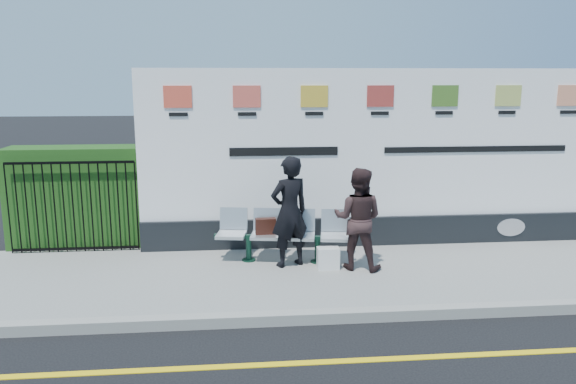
# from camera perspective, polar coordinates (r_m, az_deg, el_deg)

# --- Properties ---
(ground) EXTENTS (80.00, 80.00, 0.00)m
(ground) POSITION_cam_1_polar(r_m,az_deg,el_deg) (6.47, 12.85, -16.12)
(ground) COLOR black
(pavement) EXTENTS (14.00, 3.00, 0.12)m
(pavement) POSITION_cam_1_polar(r_m,az_deg,el_deg) (8.65, 7.69, -8.22)
(pavement) COLOR gray
(pavement) RESTS_ON ground
(kerb) EXTENTS (14.00, 0.18, 0.14)m
(kerb) POSITION_cam_1_polar(r_m,az_deg,el_deg) (7.30, 10.39, -12.08)
(kerb) COLOR gray
(kerb) RESTS_ON ground
(yellow_line) EXTENTS (14.00, 0.10, 0.01)m
(yellow_line) POSITION_cam_1_polar(r_m,az_deg,el_deg) (6.46, 12.85, -16.09)
(yellow_line) COLOR yellow
(yellow_line) RESTS_ON ground
(billboard) EXTENTS (8.00, 0.30, 3.00)m
(billboard) POSITION_cam_1_polar(r_m,az_deg,el_deg) (9.70, 9.00, 2.22)
(billboard) COLOR black
(billboard) RESTS_ON pavement
(hedge) EXTENTS (2.35, 0.70, 1.70)m
(hedge) POSITION_cam_1_polar(r_m,az_deg,el_deg) (10.28, -20.38, -0.40)
(hedge) COLOR #204A16
(hedge) RESTS_ON pavement
(railing) EXTENTS (2.05, 0.06, 1.54)m
(railing) POSITION_cam_1_polar(r_m,az_deg,el_deg) (9.87, -21.00, -1.39)
(railing) COLOR black
(railing) RESTS_ON pavement
(bench) EXTENTS (2.14, 0.89, 0.45)m
(bench) POSITION_cam_1_polar(r_m,az_deg,el_deg) (8.87, -0.52, -5.69)
(bench) COLOR #B5BBBF
(bench) RESTS_ON pavement
(woman_left) EXTENTS (0.73, 0.62, 1.70)m
(woman_left) POSITION_cam_1_polar(r_m,az_deg,el_deg) (8.51, 0.14, -2.02)
(woman_left) COLOR black
(woman_left) RESTS_ON pavement
(woman_right) EXTENTS (0.92, 0.83, 1.55)m
(woman_right) POSITION_cam_1_polar(r_m,az_deg,el_deg) (8.48, 7.12, -2.72)
(woman_right) COLOR #312020
(woman_right) RESTS_ON pavement
(handbag_brown) EXTENTS (0.32, 0.15, 0.25)m
(handbag_brown) POSITION_cam_1_polar(r_m,az_deg,el_deg) (8.79, -2.29, -3.48)
(handbag_brown) COLOR black
(handbag_brown) RESTS_ON bench
(carrier_bag_white) EXTENTS (0.33, 0.20, 0.33)m
(carrier_bag_white) POSITION_cam_1_polar(r_m,az_deg,el_deg) (8.57, 4.09, -6.73)
(carrier_bag_white) COLOR silver
(carrier_bag_white) RESTS_ON pavement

